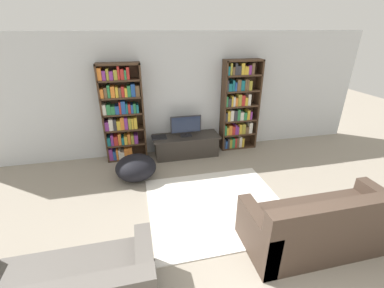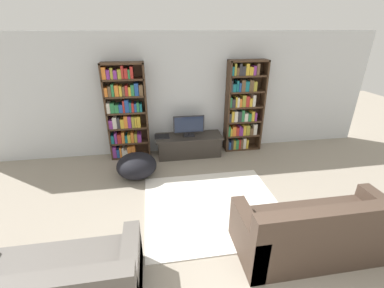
# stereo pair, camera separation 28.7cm
# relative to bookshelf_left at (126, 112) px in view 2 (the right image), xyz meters

# --- Properties ---
(wall_back) EXTENTS (8.80, 0.06, 2.60)m
(wall_back) POSITION_rel_bookshelf_left_xyz_m (1.20, 0.18, 0.28)
(wall_back) COLOR silver
(wall_back) RESTS_ON ground_plane
(bookshelf_left) EXTENTS (0.85, 0.30, 2.04)m
(bookshelf_left) POSITION_rel_bookshelf_left_xyz_m (0.00, 0.00, 0.00)
(bookshelf_left) COLOR #422D1E
(bookshelf_left) RESTS_ON ground_plane
(bookshelf_right) EXTENTS (0.85, 0.30, 2.04)m
(bookshelf_right) POSITION_rel_bookshelf_left_xyz_m (2.57, 0.00, -0.02)
(bookshelf_right) COLOR #422D1E
(bookshelf_right) RESTS_ON ground_plane
(tv_stand) EXTENTS (1.47, 0.56, 0.46)m
(tv_stand) POSITION_rel_bookshelf_left_xyz_m (1.32, -0.15, -0.79)
(tv_stand) COLOR #332D28
(tv_stand) RESTS_ON ground_plane
(television) EXTENTS (0.68, 0.16, 0.46)m
(television) POSITION_rel_bookshelf_left_xyz_m (1.32, -0.15, -0.32)
(television) COLOR black
(television) RESTS_ON tv_stand
(laptop) EXTENTS (0.33, 0.24, 0.03)m
(laptop) POSITION_rel_bookshelf_left_xyz_m (0.73, -0.13, -0.55)
(laptop) COLOR #28282D
(laptop) RESTS_ON tv_stand
(area_rug) EXTENTS (2.18, 1.97, 0.02)m
(area_rug) POSITION_rel_bookshelf_left_xyz_m (1.43, -2.07, -1.02)
(area_rug) COLOR white
(area_rug) RESTS_ON ground_plane
(couch_right_sofa) EXTENTS (2.06, 0.86, 0.90)m
(couch_right_sofa) POSITION_rel_bookshelf_left_xyz_m (2.54, -3.15, -0.72)
(couch_right_sofa) COLOR #423328
(couch_right_sofa) RESTS_ON ground_plane
(beanbag_ottoman) EXTENTS (0.76, 0.76, 0.45)m
(beanbag_ottoman) POSITION_rel_bookshelf_left_xyz_m (0.19, -0.91, -0.80)
(beanbag_ottoman) COLOR black
(beanbag_ottoman) RESTS_ON ground_plane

